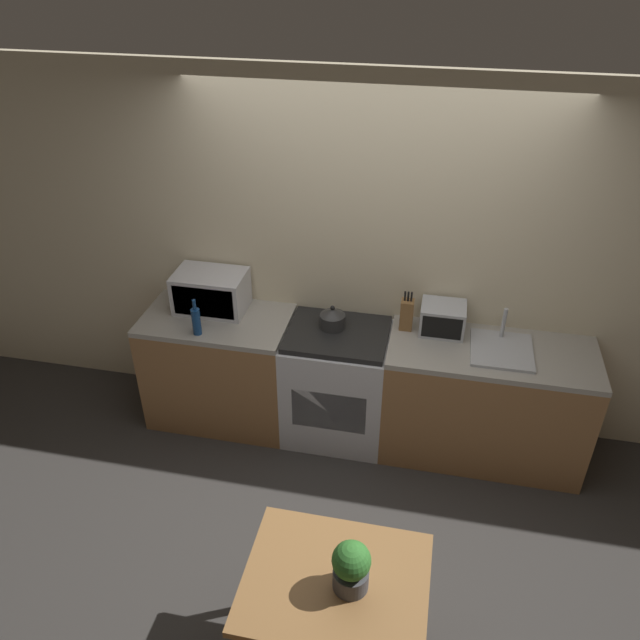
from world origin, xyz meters
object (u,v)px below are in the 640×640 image
(dining_table, at_px, (335,593))
(toaster_oven, at_px, (443,319))
(microwave, at_px, (211,291))
(kettle, at_px, (332,318))
(bottle, at_px, (196,321))
(stove_range, at_px, (336,383))

(dining_table, bearing_deg, toaster_oven, 78.88)
(microwave, bearing_deg, kettle, -3.70)
(microwave, xyz_separation_m, toaster_oven, (1.67, 0.04, -0.04))
(bottle, bearing_deg, dining_table, -51.00)
(bottle, distance_m, dining_table, 2.06)
(stove_range, relative_size, bottle, 3.31)
(kettle, xyz_separation_m, toaster_oven, (0.75, 0.10, 0.03))
(kettle, bearing_deg, toaster_oven, 7.62)
(microwave, bearing_deg, stove_range, -7.16)
(dining_table, bearing_deg, stove_range, 100.29)
(toaster_oven, bearing_deg, microwave, -178.56)
(toaster_oven, bearing_deg, bottle, -167.15)
(stove_range, xyz_separation_m, microwave, (-0.96, 0.12, 0.60))
(microwave, bearing_deg, toaster_oven, 1.44)
(toaster_oven, height_order, dining_table, toaster_oven)
(stove_range, xyz_separation_m, dining_table, (0.32, -1.78, 0.18))
(kettle, bearing_deg, microwave, 176.30)
(microwave, height_order, toaster_oven, microwave)
(kettle, bearing_deg, stove_range, -52.25)
(kettle, relative_size, dining_table, 0.21)
(microwave, bearing_deg, dining_table, -56.00)
(kettle, height_order, microwave, microwave)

